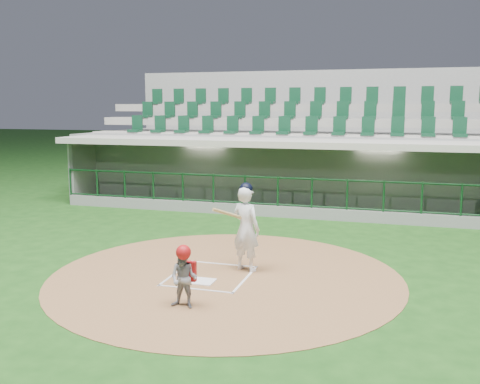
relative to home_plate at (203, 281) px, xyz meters
name	(u,v)px	position (x,y,z in m)	size (l,w,h in m)	color
ground	(215,272)	(0.00, 0.70, -0.02)	(120.00, 120.00, 0.00)	#174213
dirt_circle	(226,276)	(0.30, 0.50, -0.02)	(7.20, 7.20, 0.01)	brown
home_plate	(203,281)	(0.00, 0.00, 0.00)	(0.43, 0.43, 0.02)	white
batter_box_chalk	(210,276)	(0.00, 0.40, 0.00)	(1.55, 1.80, 0.01)	silver
dugout_structure	(291,179)	(0.06, 8.51, 0.94)	(16.40, 3.70, 3.00)	slate
seating_deck	(305,158)	(0.00, 11.61, 1.40)	(17.00, 6.72, 5.15)	gray
batter	(246,227)	(0.59, 0.99, 0.93)	(0.92, 0.96, 1.88)	white
catcher	(184,276)	(0.16, -1.36, 0.55)	(0.52, 0.41, 1.11)	gray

